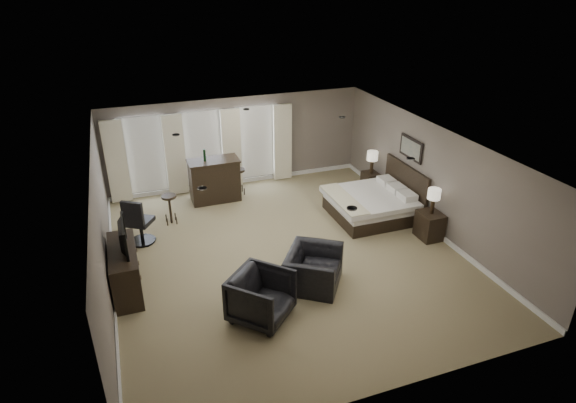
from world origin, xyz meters
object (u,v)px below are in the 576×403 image
object	(u,v)px
bed	(368,195)
bar_stool_right	(239,182)
lamp_far	(372,162)
dresser	(125,270)
bar_stool_left	(170,209)
desk_chair	(140,220)
tv	(121,247)
armchair_near	(314,263)
armchair_far	(261,295)
bar_counter	(215,180)
nightstand_far	(370,182)
lamp_near	(433,201)
nightstand_near	(430,225)

from	to	relation	value
bed	bar_stool_right	bearing A→B (deg)	137.61
lamp_far	dresser	size ratio (longest dim) A/B	0.40
bed	bar_stool_left	size ratio (longest dim) A/B	2.63
desk_chair	lamp_far	bearing A→B (deg)	-140.18
tv	armchair_near	world-z (taller)	tv
desk_chair	bar_stool_right	bearing A→B (deg)	-114.18
tv	desk_chair	world-z (taller)	desk_chair
lamp_far	dresser	xyz separation A→B (m)	(-6.92, -2.62, -0.40)
armchair_far	bar_stool_right	world-z (taller)	armchair_far
bed	bar_stool_right	world-z (taller)	bed
tv	bar_stool_right	bearing A→B (deg)	-41.75
bed	tv	world-z (taller)	bed
armchair_near	desk_chair	distance (m)	4.31
armchair_far	bar_stool_right	bearing A→B (deg)	35.30
desk_chair	bar_counter	bearing A→B (deg)	-108.61
bed	tv	xyz separation A→B (m)	(-6.03, -1.17, 0.37)
lamp_far	desk_chair	world-z (taller)	lamp_far
nightstand_far	lamp_near	size ratio (longest dim) A/B	0.88
bar_stool_left	lamp_far	bearing A→B (deg)	0.49
lamp_far	dresser	bearing A→B (deg)	-159.29
nightstand_far	armchair_near	distance (m)	5.00
dresser	tv	distance (m)	0.54
bed	armchair_far	world-z (taller)	bed
nightstand_near	lamp_near	world-z (taller)	lamp_near
bar_stool_right	bed	bearing A→B (deg)	-42.39
dresser	armchair_far	xyz separation A→B (m)	(2.29, -1.74, 0.04)
bar_stool_left	desk_chair	bearing A→B (deg)	-136.71
lamp_near	desk_chair	world-z (taller)	lamp_near
bar_counter	lamp_far	bearing A→B (deg)	-11.72
tv	armchair_far	distance (m)	2.92
nightstand_near	armchair_far	world-z (taller)	armchair_far
nightstand_far	tv	distance (m)	7.43
lamp_near	tv	world-z (taller)	lamp_near
nightstand_near	lamp_far	xyz separation A→B (m)	(0.00, 2.90, 0.54)
armchair_near	desk_chair	xyz separation A→B (m)	(-3.15, 2.94, 0.07)
lamp_far	armchair_near	xyz separation A→B (m)	(-3.34, -3.71, -0.36)
nightstand_near	nightstand_far	bearing A→B (deg)	90.00
armchair_near	bar_stool_left	distance (m)	4.37
dresser	bar_counter	distance (m)	4.35
lamp_far	bed	bearing A→B (deg)	-121.54
armchair_far	nightstand_near	bearing A→B (deg)	-26.83
dresser	nightstand_far	bearing A→B (deg)	20.71
bar_stool_right	desk_chair	size ratio (longest dim) A/B	0.65
armchair_far	lamp_far	bearing A→B (deg)	-1.05
armchair_far	bar_counter	xyz separation A→B (m)	(0.27, 5.26, 0.09)
bar_stool_right	tv	bearing A→B (deg)	-131.75
bar_counter	bed	bearing A→B (deg)	-34.14
armchair_near	armchair_far	xyz separation A→B (m)	(-1.30, -0.64, -0.00)
armchair_far	bar_stool_left	bearing A→B (deg)	59.75
lamp_near	bed	bearing A→B (deg)	121.54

